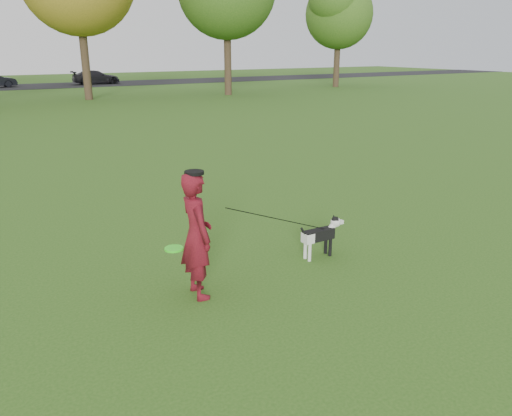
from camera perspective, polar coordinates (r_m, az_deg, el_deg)
ground at (r=7.51m, az=-3.59°, el=-6.75°), size 120.00×120.00×0.00m
road at (r=46.31m, az=-27.21°, el=12.15°), size 120.00×7.00×0.02m
man at (r=6.42m, az=-6.81°, el=-3.13°), size 0.43×0.63×1.67m
dog at (r=7.78m, az=7.52°, el=-2.88°), size 0.83×0.17×0.63m
car_right at (r=47.40m, az=-17.83°, el=14.05°), size 4.02×1.64×1.17m
man_held_items at (r=7.08m, az=2.83°, el=-1.33°), size 2.77×0.44×1.26m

